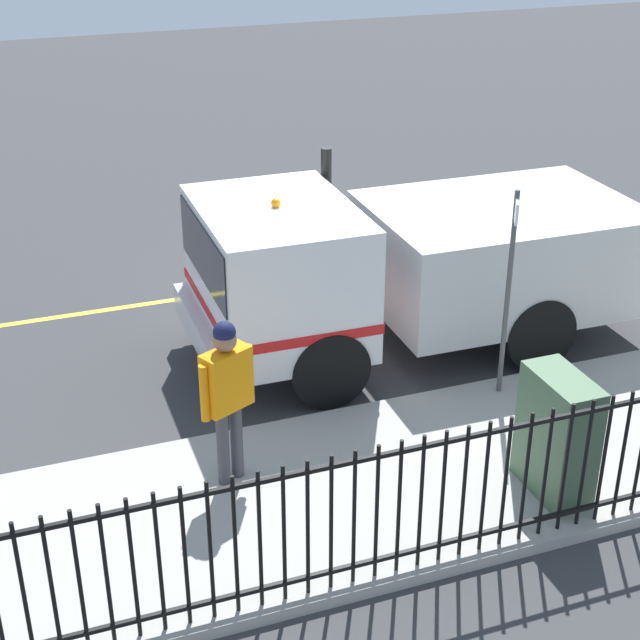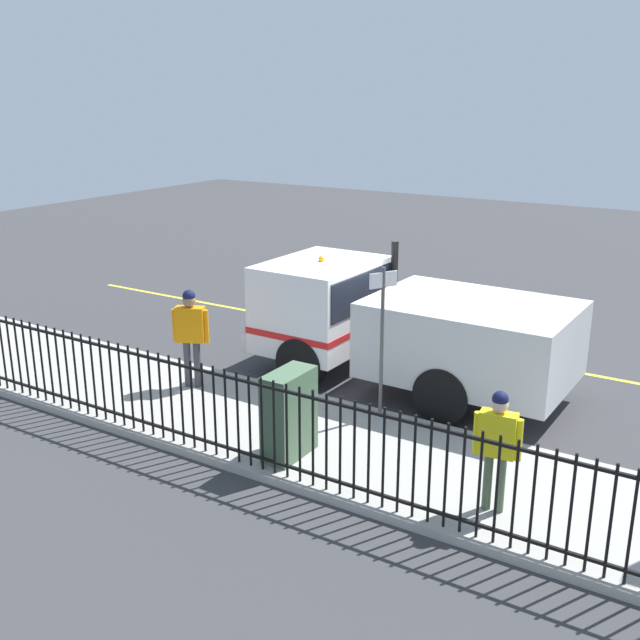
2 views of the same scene
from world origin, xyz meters
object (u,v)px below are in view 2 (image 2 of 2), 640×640
object	(u,v)px
street_sign	(382,326)
work_truck	(392,320)
pedestrian_distant	(497,439)
worker_standing	(191,328)
utility_cabinet	(289,414)
traffic_cone	(454,343)

from	to	relation	value
street_sign	work_truck	bearing A→B (deg)	-158.17
street_sign	pedestrian_distant	bearing A→B (deg)	54.98
worker_standing	street_sign	bearing A→B (deg)	-15.38
work_truck	worker_standing	xyz separation A→B (m)	(2.30, -2.78, 0.00)
worker_standing	work_truck	bearing A→B (deg)	14.08
pedestrian_distant	worker_standing	bearing A→B (deg)	-17.40
utility_cabinet	street_sign	size ratio (longest dim) A/B	0.52
work_truck	worker_standing	size ratio (longest dim) A/B	3.27
pedestrian_distant	traffic_cone	bearing A→B (deg)	-69.22
utility_cabinet	traffic_cone	size ratio (longest dim) A/B	1.78
traffic_cone	street_sign	xyz separation A→B (m)	(3.44, 0.15, 1.31)
utility_cabinet	street_sign	distance (m)	2.16
traffic_cone	street_sign	bearing A→B (deg)	2.46
traffic_cone	street_sign	distance (m)	3.68
utility_cabinet	pedestrian_distant	bearing A→B (deg)	92.29
work_truck	worker_standing	distance (m)	3.61
worker_standing	street_sign	world-z (taller)	street_sign
work_truck	pedestrian_distant	size ratio (longest dim) A/B	3.62
pedestrian_distant	street_sign	world-z (taller)	street_sign
pedestrian_distant	utility_cabinet	bearing A→B (deg)	-4.14
street_sign	utility_cabinet	bearing A→B (deg)	-14.51
pedestrian_distant	traffic_cone	distance (m)	5.91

